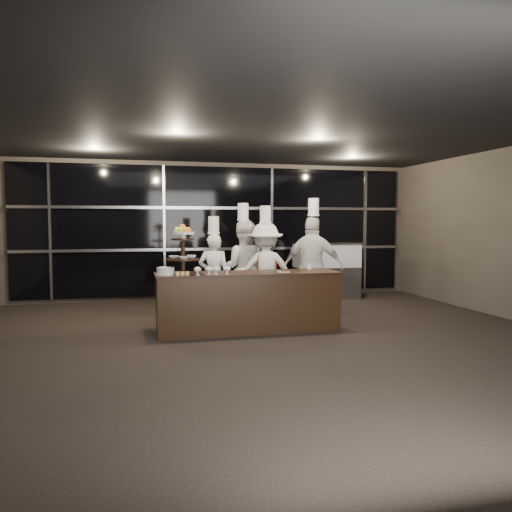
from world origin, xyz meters
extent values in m
plane|color=black|center=(0.00, 0.00, 0.00)|extent=(10.00, 10.00, 0.00)
plane|color=black|center=(0.00, 0.00, 3.00)|extent=(10.00, 10.00, 0.00)
plane|color=#473F38|center=(0.00, 5.00, 1.50)|extent=(9.00, 0.00, 9.00)
cube|color=black|center=(0.00, 4.94, 1.50)|extent=(8.60, 0.04, 2.80)
cube|color=#A5A5AA|center=(0.00, 4.89, 1.10)|extent=(8.60, 0.06, 0.06)
cube|color=#A5A5AA|center=(0.00, 4.89, 2.00)|extent=(8.60, 0.06, 0.06)
cube|color=#A5A5AA|center=(-3.50, 4.91, 1.50)|extent=(0.05, 0.05, 2.80)
cube|color=#A5A5AA|center=(-1.20, 4.91, 1.50)|extent=(0.05, 0.05, 2.80)
cube|color=#A5A5AA|center=(1.20, 4.91, 1.50)|extent=(0.05, 0.05, 2.80)
cube|color=#A5A5AA|center=(3.50, 4.91, 1.50)|extent=(0.05, 0.05, 2.80)
cube|color=black|center=(-0.13, 1.51, 0.45)|extent=(2.80, 0.70, 0.90)
cube|color=black|center=(-0.13, 1.51, 0.91)|extent=(2.84, 0.74, 0.03)
cylinder|color=black|center=(-1.13, 1.51, 0.94)|extent=(0.24, 0.24, 0.03)
cylinder|color=black|center=(-1.13, 1.51, 1.27)|extent=(0.06, 0.06, 0.70)
cylinder|color=black|center=(-1.13, 1.51, 1.14)|extent=(0.48, 0.48, 0.02)
cylinder|color=black|center=(-1.13, 1.51, 1.44)|extent=(0.34, 0.34, 0.02)
cylinder|color=white|center=(-1.13, 1.51, 1.48)|extent=(0.10, 0.10, 0.06)
cylinder|color=white|center=(-1.13, 1.51, 1.53)|extent=(0.34, 0.34, 0.04)
sphere|color=#DE5912|center=(-1.05, 1.51, 1.58)|extent=(0.09, 0.09, 0.09)
sphere|color=#70A92B|center=(-1.09, 1.58, 1.58)|extent=(0.09, 0.09, 0.09)
sphere|color=#E05B12|center=(-1.17, 1.58, 1.58)|extent=(0.09, 0.09, 0.09)
sphere|color=yellow|center=(-1.21, 1.51, 1.58)|extent=(0.09, 0.09, 0.09)
sphere|color=#7FBC30|center=(-1.17, 1.44, 1.58)|extent=(0.09, 0.09, 0.09)
sphere|color=orange|center=(-1.09, 1.44, 1.58)|extent=(0.09, 0.09, 0.09)
sphere|color=orange|center=(-1.13, 1.51, 1.62)|extent=(0.09, 0.09, 0.09)
imported|color=white|center=(-1.26, 1.57, 1.17)|extent=(0.16, 0.16, 0.04)
imported|color=white|center=(-1.00, 1.57, 1.18)|extent=(0.15, 0.15, 0.05)
imported|color=white|center=(-1.13, 1.39, 1.17)|extent=(0.16, 0.16, 0.04)
cylinder|color=silver|center=(-0.94, 1.29, 0.93)|extent=(0.07, 0.07, 0.01)
cylinder|color=silver|center=(-0.94, 1.29, 0.96)|extent=(0.02, 0.02, 0.05)
ellipsoid|color=silver|center=(-0.94, 1.29, 1.01)|extent=(0.11, 0.11, 0.08)
ellipsoid|color=#0ABC3E|center=(-0.94, 1.29, 1.01)|extent=(0.08, 0.08, 0.05)
cylinder|color=silver|center=(-0.78, 1.29, 0.93)|extent=(0.07, 0.07, 0.01)
cylinder|color=silver|center=(-0.78, 1.29, 0.96)|extent=(0.02, 0.02, 0.05)
ellipsoid|color=silver|center=(-0.78, 1.29, 1.01)|extent=(0.11, 0.11, 0.08)
ellipsoid|color=red|center=(-0.78, 1.29, 1.01)|extent=(0.08, 0.08, 0.05)
cylinder|color=silver|center=(-0.67, 1.29, 0.93)|extent=(0.07, 0.07, 0.01)
cylinder|color=silver|center=(-0.67, 1.29, 0.96)|extent=(0.02, 0.02, 0.05)
ellipsoid|color=silver|center=(-0.67, 1.29, 1.01)|extent=(0.11, 0.11, 0.08)
ellipsoid|color=#F8EDA9|center=(-0.67, 1.29, 1.01)|extent=(0.08, 0.08, 0.05)
cylinder|color=silver|center=(-0.50, 1.29, 0.93)|extent=(0.07, 0.07, 0.01)
cylinder|color=silver|center=(-0.50, 1.29, 0.96)|extent=(0.02, 0.02, 0.05)
ellipsoid|color=silver|center=(-0.50, 1.29, 1.01)|extent=(0.11, 0.11, 0.08)
ellipsoid|color=#51361A|center=(-0.50, 1.29, 1.01)|extent=(0.08, 0.08, 0.05)
cylinder|color=white|center=(-1.40, 1.46, 0.93)|extent=(0.30, 0.30, 0.01)
cylinder|color=white|center=(-1.40, 1.46, 0.98)|extent=(0.26, 0.26, 0.10)
cube|color=#F0C875|center=(-1.23, 1.31, 0.95)|extent=(0.06, 0.06, 0.05)
cube|color=#F0C875|center=(-1.16, 1.31, 0.95)|extent=(0.06, 0.06, 0.05)
cube|color=#F0C875|center=(-1.09, 1.31, 0.95)|extent=(0.06, 0.06, 0.05)
cube|color=#F0C875|center=(-1.23, 1.38, 0.95)|extent=(0.06, 0.06, 0.05)
cube|color=#F0C875|center=(-1.16, 1.38, 0.95)|extent=(0.06, 0.06, 0.05)
cube|color=#F0C875|center=(-1.09, 1.38, 0.95)|extent=(0.06, 0.06, 0.05)
cylinder|color=white|center=(0.41, 1.41, 0.93)|extent=(0.20, 0.20, 0.01)
cylinder|color=#4C2814|center=(0.41, 1.41, 0.95)|extent=(0.08, 0.08, 0.04)
cylinder|color=white|center=(0.97, 1.76, 0.96)|extent=(0.08, 0.08, 0.07)
cube|color=#A5A5AA|center=(2.29, 4.30, 0.35)|extent=(1.39, 0.60, 0.70)
cube|color=silver|center=(2.29, 4.30, 0.95)|extent=(1.39, 0.60, 0.50)
cube|color=#FFC67F|center=(2.29, 4.30, 0.95)|extent=(1.29, 0.50, 0.40)
cube|color=#A5A5AA|center=(2.29, 4.30, 1.22)|extent=(1.41, 0.62, 0.04)
imported|color=silver|center=(-0.49, 2.63, 0.75)|extent=(0.63, 0.50, 1.50)
cylinder|color=white|center=(-0.49, 2.63, 1.65)|extent=(0.19, 0.19, 0.30)
cylinder|color=white|center=(-0.49, 2.63, 1.50)|extent=(0.21, 0.21, 0.03)
imported|color=white|center=(0.06, 2.74, 0.86)|extent=(0.99, 0.86, 1.73)
cylinder|color=white|center=(0.06, 2.74, 1.88)|extent=(0.19, 0.19, 0.30)
cylinder|color=white|center=(0.06, 2.74, 1.73)|extent=(0.21, 0.21, 0.03)
imported|color=silver|center=(0.40, 2.46, 0.84)|extent=(1.13, 0.71, 1.68)
cylinder|color=white|center=(0.40, 2.46, 1.83)|extent=(0.19, 0.19, 0.30)
cylinder|color=white|center=(0.40, 2.46, 1.68)|extent=(0.21, 0.21, 0.03)
cube|color=#981A0B|center=(0.40, 2.34, 0.84)|extent=(0.34, 0.03, 0.63)
imported|color=silver|center=(1.22, 2.27, 0.90)|extent=(1.14, 0.92, 1.81)
cylinder|color=white|center=(1.22, 2.27, 1.96)|extent=(0.19, 0.19, 0.30)
cylinder|color=white|center=(1.22, 2.27, 1.81)|extent=(0.21, 0.21, 0.03)
camera|label=1|loc=(-1.85, -5.97, 1.71)|focal=35.00mm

